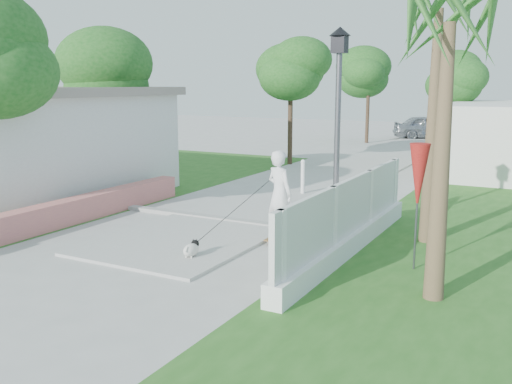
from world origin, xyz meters
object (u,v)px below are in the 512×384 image
Objects in this scene: street_lamp at (337,128)px; bollard at (303,176)px; patio_umbrella at (419,178)px; skateboarder at (249,205)px; dog at (192,249)px; parked_car at (429,127)px.

bollard is (-2.70, 4.50, -1.84)m from street_lamp.
bollard is at bearing 129.91° from patio_umbrella.
dog is (-0.51, -1.36, -0.66)m from skateboarder.
bollard is 0.47× the size of patio_umbrella.
street_lamp is at bearing 41.19° from dog.
skateboarder is at bearing -77.86° from bollard.
street_lamp is 2.27m from patio_umbrella.
bollard is 7.25m from patio_umbrella.
skateboarder is 4.35× the size of dog.
parked_car is (-3.03, 24.49, -1.70)m from street_lamp.
street_lamp is 1.93× the size of patio_umbrella.
dog is (-3.92, -1.39, -1.49)m from patio_umbrella.
parked_car is at bearing 90.95° from bollard.
bollard is 2.06× the size of dog.
patio_umbrella is (1.90, -1.00, -0.74)m from street_lamp.
street_lamp reaches higher than bollard.
bollard is 6.94m from dog.
street_lamp is 5.56m from bollard.
patio_umbrella is 1.00× the size of skateboarder.
bollard is at bearing 87.02° from dog.
street_lamp is 8.37× the size of dog.
skateboarder is at bearing -179.54° from patio_umbrella.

